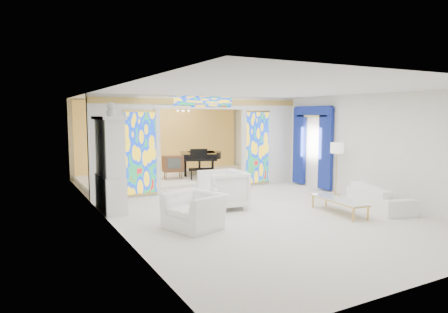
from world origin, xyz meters
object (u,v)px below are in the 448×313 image
armchair_right (223,190)px  tv_console (173,164)px  china_cabinet (110,165)px  coffee_table (339,200)px  grand_piano (201,156)px  armchair_left (195,211)px  sofa (380,197)px

armchair_right → tv_console: tv_console is taller
china_cabinet → coffee_table: bearing=-31.5°
china_cabinet → grand_piano: (4.20, 3.60, -0.32)m
coffee_table → tv_console: tv_console is taller
armchair_left → coffee_table: armchair_left is taller
coffee_table → tv_console: (-2.03, 5.96, 0.37)m
china_cabinet → armchair_left: china_cabinet is taller
armchair_left → sofa: size_ratio=0.56×
sofa → grand_piano: 6.98m
armchair_left → grand_piano: (2.97, 6.03, 0.48)m
china_cabinet → armchair_left: (1.23, -2.42, -0.79)m
grand_piano → tv_console: bearing=-134.8°
armchair_right → grand_piano: (1.60, 4.73, 0.36)m
armchair_right → grand_piano: size_ratio=0.42×
armchair_right → coffee_table: bearing=55.2°
armchair_left → armchair_right: bearing=114.3°
armchair_left → coffee_table: size_ratio=0.69×
armchair_left → tv_console: tv_console is taller
grand_piano → china_cabinet: bearing=-118.2°
armchair_right → coffee_table: (2.24, -1.84, -0.16)m
sofa → tv_console: 6.93m
china_cabinet → coffee_table: size_ratio=1.62×
grand_piano → armchair_left: bearing=-95.1°
china_cabinet → armchair_right: bearing=-23.4°
armchair_left → tv_console: bearing=144.7°
sofa → tv_console: (-3.34, 6.06, 0.41)m
china_cabinet → armchair_right: (2.61, -1.13, -0.67)m
armchair_right → tv_console: 4.13m
armchair_right → sofa: (3.56, -1.95, -0.19)m
armchair_right → tv_console: bearing=-178.4°
armchair_left → grand_piano: 6.74m
armchair_right → tv_console: (0.22, 4.11, 0.21)m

